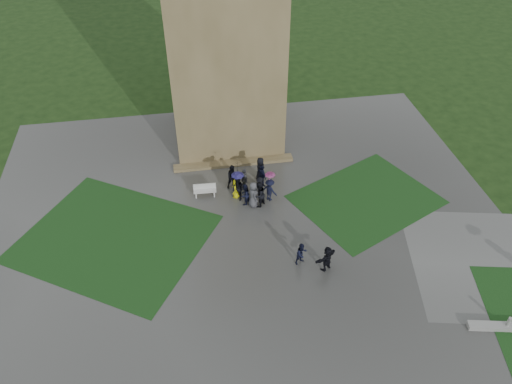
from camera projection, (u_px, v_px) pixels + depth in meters
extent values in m
plane|color=black|center=(257.00, 269.00, 29.59)|extent=(120.00, 120.00, 0.00)
cube|color=#383835|center=(252.00, 245.00, 31.10)|extent=(34.00, 34.00, 0.02)
cube|color=#123312|center=(114.00, 238.00, 31.53)|extent=(14.10, 13.46, 0.01)
cube|color=#123312|center=(366.00, 199.00, 34.46)|extent=(11.12, 10.15, 0.01)
cube|color=brown|center=(222.00, 25.00, 35.27)|extent=(8.00, 8.00, 18.00)
cube|color=brown|center=(234.00, 163.00, 37.57)|extent=(9.00, 0.80, 0.22)
cylinder|color=gray|center=(508.00, 323.00, 26.07)|extent=(0.20, 0.20, 0.90)
cube|color=silver|center=(205.00, 191.00, 34.45)|extent=(1.59, 0.54, 0.06)
cube|color=silver|center=(196.00, 194.00, 34.55)|extent=(0.10, 0.42, 0.44)
cube|color=silver|center=(214.00, 193.00, 34.67)|extent=(0.10, 0.42, 0.44)
cube|color=silver|center=(205.00, 186.00, 34.48)|extent=(1.57, 0.12, 0.42)
imported|color=black|center=(260.00, 187.00, 34.37)|extent=(1.08, 0.93, 1.49)
imported|color=black|center=(261.00, 176.00, 35.12)|extent=(0.95, 1.16, 1.73)
imported|color=black|center=(260.00, 169.00, 35.58)|extent=(0.72, 0.98, 1.89)
imported|color=#434348|center=(244.00, 179.00, 34.79)|extent=(0.80, 1.13, 1.74)
imported|color=black|center=(238.00, 181.00, 34.85)|extent=(0.37, 0.56, 1.52)
imported|color=black|center=(233.00, 177.00, 34.92)|extent=(0.99, 0.71, 1.85)
imported|color=#D4D10C|center=(236.00, 189.00, 34.20)|extent=(0.80, 0.88, 1.49)
imported|color=black|center=(238.00, 189.00, 33.90)|extent=(0.91, 1.02, 1.82)
imported|color=black|center=(245.00, 194.00, 33.60)|extent=(0.85, 0.90, 1.63)
imported|color=#434348|center=(253.00, 194.00, 33.36)|extent=(0.80, 1.04, 1.95)
imported|color=black|center=(259.00, 194.00, 33.36)|extent=(1.05, 1.05, 1.94)
imported|color=black|center=(270.00, 190.00, 33.92)|extent=(1.17, 1.18, 1.70)
imported|color=#C5519D|center=(270.00, 176.00, 33.17)|extent=(0.68, 0.68, 0.60)
imported|color=#3C3491|center=(238.00, 177.00, 33.24)|extent=(0.84, 0.84, 0.74)
imported|color=black|center=(238.00, 167.00, 34.06)|extent=(0.91, 0.91, 0.84)
imported|color=black|center=(302.00, 254.00, 29.48)|extent=(0.84, 0.69, 1.51)
imported|color=black|center=(327.00, 258.00, 29.03)|extent=(1.66, 1.31, 1.72)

